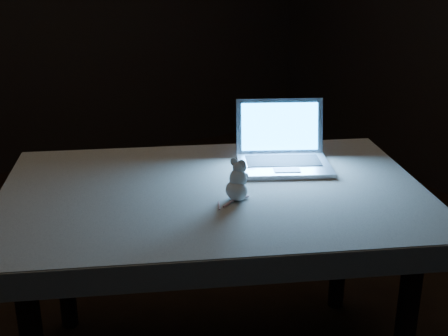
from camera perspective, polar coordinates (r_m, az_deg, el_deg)
floor at (r=2.89m, az=-2.58°, el=-14.65°), size 5.00×5.00×0.00m
table at (r=2.43m, az=-0.90°, el=-10.90°), size 1.74×1.45×0.80m
tablecloth at (r=2.28m, az=0.97°, el=-2.88°), size 1.87×1.59×0.09m
laptop at (r=2.42m, az=5.84°, el=2.79°), size 0.48×0.46×0.25m
plush_mouse at (r=2.12m, az=1.21°, el=-1.17°), size 0.13×0.13×0.15m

